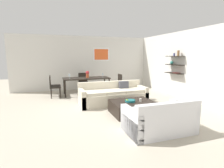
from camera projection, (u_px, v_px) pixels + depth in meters
name	position (u px, v px, depth m)	size (l,w,h in m)	color
ground_plane	(114.00, 106.00, 6.02)	(18.00, 18.00, 0.00)	#BCB29E
back_wall_unit	(98.00, 63.00, 9.19)	(8.40, 0.09, 2.70)	silver
right_wall_shelf_unit	(178.00, 65.00, 7.32)	(0.34, 8.20, 2.70)	silver
sofa_beige	(113.00, 96.00, 6.31)	(2.40, 0.90, 0.78)	beige
loveseat_white	(160.00, 120.00, 3.97)	(1.51, 0.90, 0.78)	white
coffee_table	(132.00, 108.00, 5.23)	(1.22, 1.00, 0.38)	black
decorative_bowl	(130.00, 101.00, 5.15)	(0.30, 0.30, 0.06)	#19666B
candle_jar	(141.00, 100.00, 5.20)	(0.06, 0.06, 0.09)	silver
apple_on_coffee_table	(127.00, 101.00, 5.12)	(0.09, 0.09, 0.09)	#669E2D
dining_table	(86.00, 79.00, 7.81)	(2.03, 0.86, 0.75)	black
dining_chair_head	(83.00, 81.00, 8.62)	(0.44, 0.44, 0.88)	black
dining_chair_left_far	(53.00, 84.00, 7.57)	(0.44, 0.44, 0.88)	black
dining_chair_left_near	(53.00, 86.00, 7.21)	(0.44, 0.44, 0.88)	black
dining_chair_right_near	(118.00, 82.00, 8.10)	(0.44, 0.44, 0.88)	black
wine_glass_left_near	(70.00, 76.00, 7.44)	(0.06, 0.06, 0.19)	silver
wine_glass_right_near	(103.00, 74.00, 7.91)	(0.07, 0.07, 0.19)	silver
wine_glass_left_far	(69.00, 75.00, 7.64)	(0.07, 0.07, 0.19)	silver
centerpiece_vase	(87.00, 74.00, 7.83)	(0.16, 0.16, 0.30)	#D85933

